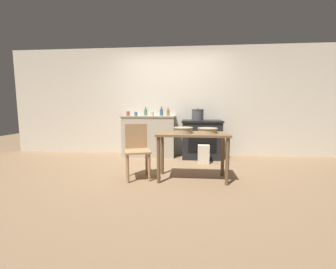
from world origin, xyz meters
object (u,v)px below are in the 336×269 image
(stock_pot, at_px, (198,115))
(mixing_bowl_large, at_px, (183,130))
(flour_sack, at_px, (204,154))
(stove, at_px, (202,139))
(bottle_far_left, at_px, (161,112))
(work_table, at_px, (193,141))
(chair, at_px, (137,149))
(bottle_mid_left, at_px, (146,112))
(cup_center, at_px, (136,114))
(bottle_left, at_px, (168,113))
(cup_center_right, at_px, (152,114))
(cup_center_left, at_px, (128,114))
(mixing_bowl_small, at_px, (208,130))

(stock_pot, bearing_deg, mixing_bowl_large, -99.51)
(flour_sack, relative_size, mixing_bowl_large, 1.24)
(stove, height_order, bottle_far_left, bottle_far_left)
(work_table, distance_m, chair, 0.91)
(flour_sack, relative_size, bottle_mid_left, 1.89)
(stove, xyz_separation_m, cup_center, (-1.49, -0.10, 0.57))
(bottle_left, xyz_separation_m, bottle_mid_left, (-0.53, 0.02, 0.00))
(chair, distance_m, mixing_bowl_large, 0.81)
(flour_sack, bearing_deg, bottle_mid_left, 154.46)
(work_table, bearing_deg, stock_pot, 85.41)
(chair, distance_m, cup_center_right, 1.67)
(bottle_mid_left, xyz_separation_m, cup_center_left, (-0.38, -0.15, -0.03))
(stock_pot, relative_size, mixing_bowl_large, 0.91)
(mixing_bowl_small, bearing_deg, stove, 90.24)
(chair, height_order, bottle_mid_left, bottle_mid_left)
(cup_center, bearing_deg, bottle_far_left, 26.31)
(mixing_bowl_small, height_order, bottle_left, bottle_left)
(bottle_left, height_order, cup_center_right, bottle_left)
(mixing_bowl_small, distance_m, cup_center_right, 1.94)
(mixing_bowl_small, distance_m, bottle_far_left, 1.96)
(bottle_mid_left, height_order, cup_center, bottle_mid_left)
(chair, bearing_deg, work_table, -17.98)
(stock_pot, relative_size, mixing_bowl_small, 0.87)
(chair, height_order, cup_center_left, cup_center_left)
(flour_sack, relative_size, bottle_far_left, 1.83)
(stove, height_order, cup_center, cup_center)
(stock_pot, distance_m, mixing_bowl_small, 1.63)
(mixing_bowl_small, xyz_separation_m, bottle_mid_left, (-1.31, 1.65, 0.23))
(cup_center, xyz_separation_m, cup_center_right, (0.35, 0.12, -0.00))
(stove, bearing_deg, bottle_far_left, 169.76)
(cup_center_left, relative_size, cup_center_right, 1.19)
(mixing_bowl_large, bearing_deg, cup_center_right, 115.59)
(chair, relative_size, mixing_bowl_small, 2.77)
(work_table, bearing_deg, cup_center_right, 119.87)
(cup_center, bearing_deg, cup_center_left, 159.82)
(chair, height_order, mixing_bowl_large, chair)
(bottle_left, bearing_deg, cup_center_left, -172.03)
(work_table, bearing_deg, mixing_bowl_small, 8.12)
(bottle_far_left, xyz_separation_m, bottle_left, (0.16, -0.07, -0.01))
(stock_pot, height_order, cup_center_right, stock_pot)
(work_table, xyz_separation_m, cup_center, (-1.26, 1.46, 0.37))
(stove, distance_m, bottle_mid_left, 1.44)
(stove, height_order, stock_pot, stock_pot)
(chair, height_order, bottle_far_left, bottle_far_left)
(mixing_bowl_small, distance_m, cup_center_left, 2.28)
(bottle_left, bearing_deg, bottle_mid_left, 177.68)
(stove, distance_m, mixing_bowl_small, 1.57)
(bottle_left, relative_size, bottle_mid_left, 0.95)
(stove, relative_size, bottle_left, 4.75)
(stove, distance_m, cup_center, 1.60)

